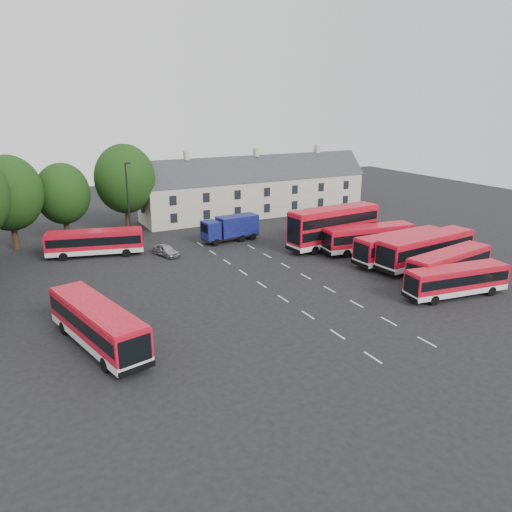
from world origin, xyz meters
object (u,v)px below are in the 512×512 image
object	(u,v)px
box_truck	(231,227)
lamppost	(129,204)
bus_row_a	(457,279)
bus_dd_south	(334,225)
silver_car	(166,250)
bus_west	(97,322)

from	to	relation	value
box_truck	lamppost	size ratio (longest dim) A/B	0.71
bus_row_a	bus_dd_south	size ratio (longest dim) A/B	0.83
silver_car	box_truck	bearing A→B (deg)	-3.95
bus_dd_south	lamppost	distance (m)	23.92
box_truck	lamppost	bearing A→B (deg)	167.04
bus_dd_south	silver_car	world-z (taller)	bus_dd_south
bus_west	silver_car	world-z (taller)	bus_west
bus_dd_south	silver_car	size ratio (longest dim) A/B	3.18
bus_dd_south	lamppost	size ratio (longest dim) A/B	1.17
box_truck	silver_car	xyz separation A→B (m)	(-9.15, -2.30, -1.11)
bus_row_a	bus_west	size ratio (longest dim) A/B	0.86
bus_dd_south	lamppost	bearing A→B (deg)	149.76
bus_row_a	bus_dd_south	world-z (taller)	bus_dd_south
bus_dd_south	silver_car	xyz separation A→B (m)	(-18.67, 5.97, -2.11)
bus_west	box_truck	world-z (taller)	bus_west
bus_dd_south	bus_west	xyz separation A→B (m)	(-29.69, -13.06, -0.85)
silver_car	bus_row_a	bearing A→B (deg)	-69.45
box_truck	lamppost	world-z (taller)	lamppost
bus_west	lamppost	world-z (taller)	lamppost
bus_row_a	silver_car	bearing A→B (deg)	135.85
silver_car	lamppost	bearing A→B (deg)	106.97
bus_west	bus_row_a	bearing A→B (deg)	-112.27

